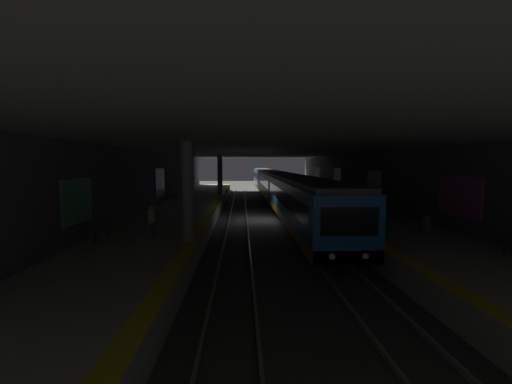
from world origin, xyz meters
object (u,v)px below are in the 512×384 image
Objects in this scene: person_waiting_near at (152,221)px; bench_right_far at (189,188)px; bench_left_mid at (326,188)px; person_walking_mid at (307,188)px; pillar_far at (220,175)px; pillar_near at (188,192)px; trash_bin at (426,223)px; metro_train at (273,184)px; suitcase_rolling at (391,214)px; person_standing_far at (345,193)px; bench_right_mid at (174,195)px; bench_right_near at (100,229)px.

bench_right_far is at bearing 5.38° from person_waiting_near.
person_walking_mid is (-4.09, 3.16, 0.32)m from bench_left_mid.
pillar_far is 13.31m from bench_left_mid.
pillar_near is 12.39m from trash_bin.
person_waiting_near is (-25.94, 8.38, -0.14)m from metro_train.
metro_train reaches higher than suitcase_rolling.
bench_right_mid is at bearing 78.70° from person_standing_far.
trash_bin is (0.94, -13.98, -0.41)m from person_waiting_near.
person_standing_far reaches higher than bench_right_far.
trash_bin is (1.54, -12.15, -1.85)m from pillar_near.
metro_train is at bearing -13.86° from pillar_near.
person_waiting_near is 1.83× the size of trash_bin.
person_walking_mid is at bearing -110.09° from bench_right_far.
person_waiting_near is (0.60, 1.83, -1.44)m from pillar_near.
person_walking_mid is (3.63, -13.91, 0.32)m from bench_right_mid.
person_waiting_near is 14.66m from suitcase_rolling.
trash_bin is (-15.37, -16.33, -0.10)m from bench_right_mid.
suitcase_rolling is (-20.26, -16.21, -0.20)m from bench_right_far.
person_waiting_near is at bearing 93.85° from trash_bin.
bench_right_near is (-24.23, 17.07, 0.00)m from bench_left_mid.
pillar_near reaches higher than person_waiting_near.
pillar_far reaches higher than metro_train.
person_standing_far reaches higher than bench_right_near.
pillar_near is at bearing 97.23° from trash_bin.
person_waiting_near is (-25.03, -2.36, 0.31)m from bench_right_far.
person_standing_far is 2.03× the size of trash_bin.
bench_right_mid is 1.00× the size of bench_right_far.
person_standing_far is at bearing -126.78° from bench_right_far.
pillar_near is 4.55m from bench_right_near.
metro_train reaches higher than bench_right_mid.
bench_right_far is at bearing 0.00° from bench_right_mid.
pillar_near and pillar_far have the same top height.
pillar_far reaches higher than bench_left_mid.
person_waiting_near is at bearing 175.08° from pillar_far.
bench_right_mid is at bearing 0.00° from bench_right_near.
bench_right_mid is at bearing 114.34° from bench_left_mid.
suitcase_rolling reaches higher than bench_right_near.
bench_right_mid is (-7.72, 17.07, 0.00)m from bench_left_mid.
person_waiting_near is (-16.31, -2.36, 0.31)m from bench_right_mid.
bench_right_far is 19.88m from person_standing_far.
suitcase_rolling is at bearing -65.96° from pillar_near.
metro_train is 27.26m from person_waiting_near.
person_standing_far reaches higher than person_waiting_near.
bench_right_far is at bearing 47.56° from pillar_far.
trash_bin is at bearing -133.25° from bench_right_mid.
suitcase_rolling is (4.77, -13.85, -0.51)m from person_waiting_near.
bench_right_near is 1.00× the size of bench_right_far.
person_standing_far is (13.33, -15.92, 0.42)m from bench_right_near.
metro_train is at bearing -48.10° from bench_right_mid.
pillar_near is 5.35× the size of trash_bin.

